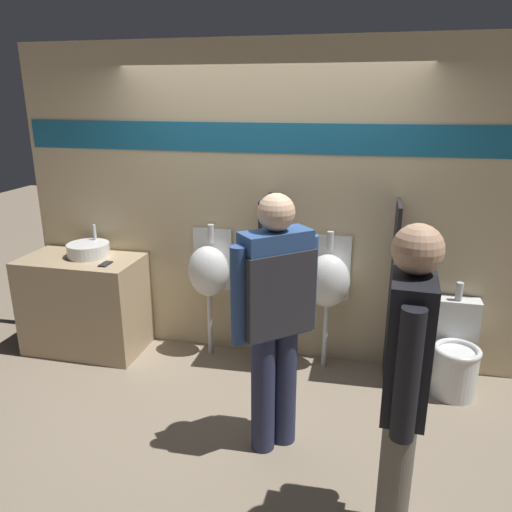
# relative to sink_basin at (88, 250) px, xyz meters

# --- Properties ---
(ground_plane) EXTENTS (16.00, 16.00, 0.00)m
(ground_plane) POSITION_rel_sink_basin_xyz_m (1.58, -0.33, -0.94)
(ground_plane) COLOR gray
(display_wall) EXTENTS (4.42, 0.07, 2.70)m
(display_wall) POSITION_rel_sink_basin_xyz_m (1.58, 0.27, 0.42)
(display_wall) COLOR beige
(display_wall) RESTS_ON ground_plane
(sink_counter) EXTENTS (1.05, 0.61, 0.88)m
(sink_counter) POSITION_rel_sink_basin_xyz_m (-0.05, -0.06, -0.50)
(sink_counter) COLOR tan
(sink_counter) RESTS_ON ground_plane
(sink_basin) EXTENTS (0.37, 0.37, 0.26)m
(sink_basin) POSITION_rel_sink_basin_xyz_m (0.00, 0.00, 0.00)
(sink_basin) COLOR silver
(sink_basin) RESTS_ON sink_counter
(cell_phone) EXTENTS (0.07, 0.14, 0.01)m
(cell_phone) POSITION_rel_sink_basin_xyz_m (0.27, -0.18, -0.05)
(cell_phone) COLOR black
(cell_phone) RESTS_ON sink_counter
(divider_near_counter) EXTENTS (0.03, 0.40, 1.49)m
(divider_near_counter) POSITION_rel_sink_basin_xyz_m (1.61, 0.04, -0.20)
(divider_near_counter) COLOR black
(divider_near_counter) RESTS_ON ground_plane
(divider_mid) EXTENTS (0.03, 0.40, 1.49)m
(divider_mid) POSITION_rel_sink_basin_xyz_m (2.65, 0.04, -0.20)
(divider_mid) COLOR black
(divider_mid) RESTS_ON ground_plane
(urinal_near_counter) EXTENTS (0.37, 0.29, 1.19)m
(urinal_near_counter) POSITION_rel_sink_basin_xyz_m (1.09, 0.11, -0.15)
(urinal_near_counter) COLOR silver
(urinal_near_counter) RESTS_ON ground_plane
(urinal_far) EXTENTS (0.37, 0.29, 1.19)m
(urinal_far) POSITION_rel_sink_basin_xyz_m (2.13, 0.11, -0.15)
(urinal_far) COLOR silver
(urinal_far) RESTS_ON ground_plane
(toilet) EXTENTS (0.37, 0.52, 0.85)m
(toilet) POSITION_rel_sink_basin_xyz_m (3.17, -0.03, -0.64)
(toilet) COLOR silver
(toilet) RESTS_ON ground_plane
(person_in_vest) EXTENTS (0.49, 0.47, 1.72)m
(person_in_vest) POSITION_rel_sink_basin_xyz_m (1.90, -1.01, 0.06)
(person_in_vest) COLOR #282D4C
(person_in_vest) RESTS_ON ground_plane
(person_with_lanyard) EXTENTS (0.23, 0.61, 1.74)m
(person_with_lanyard) POSITION_rel_sink_basin_xyz_m (2.65, -1.64, 0.01)
(person_with_lanyard) COLOR #666056
(person_with_lanyard) RESTS_ON ground_plane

